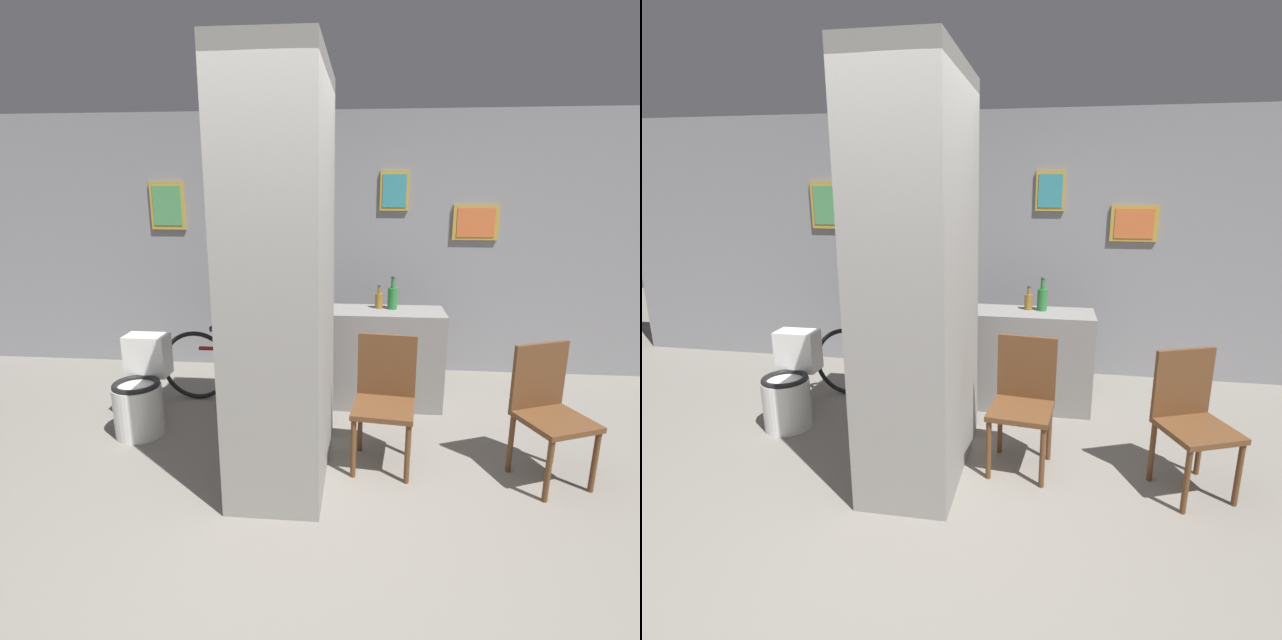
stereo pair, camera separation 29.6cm
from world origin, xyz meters
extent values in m
plane|color=slate|center=(0.00, 0.00, 0.00)|extent=(14.00, 14.00, 0.00)
cube|color=gray|center=(0.00, 2.63, 1.30)|extent=(8.00, 0.06, 2.60)
cube|color=#B79338|center=(-1.60, 2.58, 1.70)|extent=(0.36, 0.02, 0.48)
cube|color=#4C9959|center=(-1.60, 2.57, 1.70)|extent=(0.30, 0.01, 0.39)
cube|color=#B79338|center=(1.50, 2.58, 1.55)|extent=(0.44, 0.02, 0.34)
cube|color=#D86633|center=(1.50, 2.57, 1.55)|extent=(0.36, 0.01, 0.28)
cube|color=#B79338|center=(0.70, 2.58, 1.85)|extent=(0.28, 0.02, 0.38)
cube|color=teal|center=(0.70, 2.57, 1.85)|extent=(0.23, 0.01, 0.31)
cube|color=gray|center=(-0.09, 0.61, 1.30)|extent=(0.57, 1.21, 2.60)
cylinder|color=#593319|center=(-0.38, 0.36, 1.55)|extent=(0.03, 0.40, 0.40)
cylinder|color=red|center=(-0.40, 0.36, 1.55)|extent=(0.01, 0.07, 0.07)
cube|color=gray|center=(0.48, 1.71, 0.43)|extent=(1.27, 0.44, 0.86)
cylinder|color=white|center=(-1.30, 0.95, 0.20)|extent=(0.37, 0.37, 0.40)
torus|color=black|center=(-1.30, 0.95, 0.42)|extent=(0.36, 0.36, 0.04)
cube|color=white|center=(-1.30, 1.19, 0.57)|extent=(0.34, 0.20, 0.34)
cylinder|color=brown|center=(0.38, 0.49, 0.21)|extent=(0.04, 0.04, 0.42)
cylinder|color=brown|center=(0.74, 0.45, 0.21)|extent=(0.04, 0.04, 0.42)
cylinder|color=brown|center=(0.42, 0.85, 0.21)|extent=(0.04, 0.04, 0.42)
cylinder|color=brown|center=(0.78, 0.81, 0.21)|extent=(0.04, 0.04, 0.42)
cube|color=brown|center=(0.58, 0.65, 0.44)|extent=(0.45, 0.45, 0.04)
cube|color=brown|center=(0.60, 0.84, 0.68)|extent=(0.41, 0.08, 0.45)
cylinder|color=brown|center=(1.58, 0.33, 0.21)|extent=(0.04, 0.04, 0.42)
cylinder|color=brown|center=(1.91, 0.46, 0.21)|extent=(0.04, 0.04, 0.42)
cylinder|color=brown|center=(1.44, 0.66, 0.21)|extent=(0.04, 0.04, 0.42)
cylinder|color=brown|center=(1.77, 0.79, 0.21)|extent=(0.04, 0.04, 0.42)
cube|color=brown|center=(1.67, 0.56, 0.44)|extent=(0.53, 0.53, 0.04)
cube|color=brown|center=(1.60, 0.74, 0.68)|extent=(0.39, 0.18, 0.45)
torus|color=black|center=(-1.07, 1.65, 0.32)|extent=(0.64, 0.04, 0.64)
torus|color=black|center=(-0.15, 1.65, 0.32)|extent=(0.64, 0.04, 0.64)
cylinder|color=maroon|center=(-0.61, 1.65, 0.49)|extent=(0.85, 0.04, 0.04)
cylinder|color=maroon|center=(-0.84, 1.65, 0.49)|extent=(0.03, 0.03, 0.33)
cylinder|color=maroon|center=(-0.19, 1.65, 0.49)|extent=(0.03, 0.03, 0.30)
cube|color=black|center=(-0.84, 1.65, 0.67)|extent=(0.16, 0.06, 0.04)
cylinder|color=#262626|center=(-0.19, 1.65, 0.64)|extent=(0.03, 0.42, 0.03)
cylinder|color=#267233|center=(0.68, 1.77, 0.95)|extent=(0.08, 0.08, 0.19)
cylinder|color=#267233|center=(0.68, 1.77, 1.09)|extent=(0.03, 0.03, 0.08)
sphere|color=#333333|center=(0.68, 1.77, 1.14)|extent=(0.04, 0.04, 0.04)
cylinder|color=olive|center=(0.56, 1.79, 0.93)|extent=(0.07, 0.07, 0.13)
cylinder|color=olive|center=(0.56, 1.79, 1.02)|extent=(0.03, 0.03, 0.06)
sphere|color=#333333|center=(0.56, 1.79, 1.06)|extent=(0.03, 0.03, 0.03)
camera|label=1|loc=(0.43, -2.49, 1.89)|focal=28.00mm
camera|label=2|loc=(0.73, -2.45, 1.89)|focal=28.00mm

